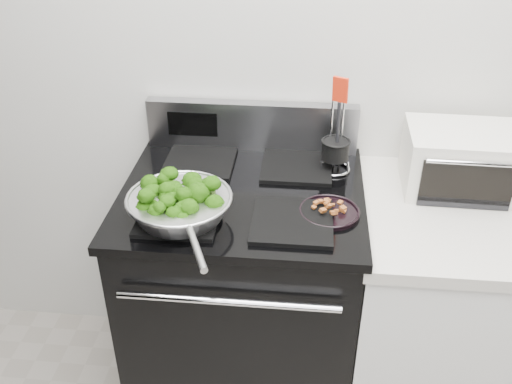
# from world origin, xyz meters

# --- Properties ---
(back_wall) EXTENTS (4.00, 0.02, 2.70)m
(back_wall) POSITION_xyz_m (0.00, 1.75, 1.35)
(back_wall) COLOR silver
(back_wall) RESTS_ON ground
(gas_range) EXTENTS (0.79, 0.69, 1.13)m
(gas_range) POSITION_xyz_m (-0.30, 1.41, 0.49)
(gas_range) COLOR black
(gas_range) RESTS_ON floor
(counter) EXTENTS (0.62, 0.68, 0.92)m
(counter) POSITION_xyz_m (0.39, 1.41, 0.46)
(counter) COLOR white
(counter) RESTS_ON floor
(skillet) EXTENTS (0.32, 0.48, 0.07)m
(skillet) POSITION_xyz_m (-0.46, 1.23, 1.00)
(skillet) COLOR silver
(skillet) RESTS_ON gas_range
(broccoli_pile) EXTENTS (0.25, 0.25, 0.09)m
(broccoli_pile) POSITION_xyz_m (-0.46, 1.23, 1.02)
(broccoli_pile) COLOR black
(broccoli_pile) RESTS_ON skillet
(bacon_plate) EXTENTS (0.19, 0.19, 0.04)m
(bacon_plate) POSITION_xyz_m (-0.02, 1.31, 0.97)
(bacon_plate) COLOR black
(bacon_plate) RESTS_ON gas_range
(utensil_holder) EXTENTS (0.11, 0.11, 0.34)m
(utensil_holder) POSITION_xyz_m (-0.00, 1.58, 1.01)
(utensil_holder) COLOR silver
(utensil_holder) RESTS_ON gas_range
(toaster_oven) EXTENTS (0.36, 0.28, 0.20)m
(toaster_oven) POSITION_xyz_m (0.41, 1.56, 1.02)
(toaster_oven) COLOR white
(toaster_oven) RESTS_ON counter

